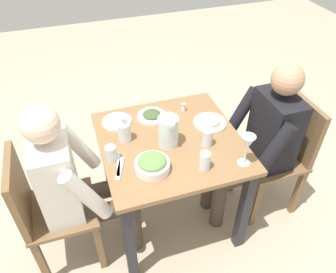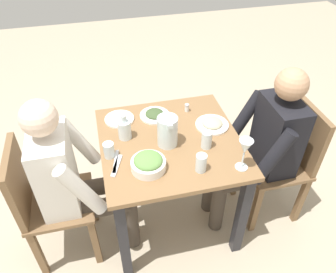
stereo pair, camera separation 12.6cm
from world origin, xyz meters
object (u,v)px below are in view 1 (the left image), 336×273
object	(u,v)px
water_pitcher	(168,131)
water_glass_by_pitcher	(205,161)
water_glass_near_left	(111,153)
diner_far	(76,182)
oil_carafe	(124,132)
diner_near	(260,140)
wine_glass	(247,144)
chair_far	(45,207)
plate_beans	(210,122)
salad_bowl	(152,164)
plate_yoghurt	(117,121)
salt_shaker	(183,107)
chair_near	(282,150)
water_glass_far_right	(207,138)
plate_dolmas	(152,115)
dining_table	(170,156)

from	to	relation	value
water_pitcher	water_glass_by_pitcher	bearing A→B (deg)	-153.99
water_glass_by_pitcher	water_glass_near_left	bearing A→B (deg)	64.48
diner_far	oil_carafe	bearing A→B (deg)	-63.02
diner_near	wine_glass	distance (m)	0.42
chair_far	diner_near	xyz separation A→B (m)	(-0.00, -1.38, 0.15)
diner_far	plate_beans	size ratio (longest dim) A/B	5.57
plate_beans	water_glass_near_left	xyz separation A→B (m)	(-0.13, 0.66, 0.03)
chair_far	water_glass_near_left	world-z (taller)	chair_far
salad_bowl	plate_yoghurt	bearing A→B (deg)	11.86
water_glass_by_pitcher	salt_shaker	distance (m)	0.55
chair_near	water_pitcher	bearing A→B (deg)	86.21
plate_yoghurt	wine_glass	size ratio (longest dim) A/B	0.97
diner_near	water_glass_by_pitcher	size ratio (longest dim) A/B	10.86
water_glass_far_right	water_glass_by_pitcher	size ratio (longest dim) A/B	1.02
salad_bowl	salt_shaker	bearing A→B (deg)	-36.91
plate_beans	diner_near	bearing A→B (deg)	-117.93
water_glass_by_pitcher	oil_carafe	world-z (taller)	oil_carafe
plate_yoghurt	oil_carafe	xyz separation A→B (m)	(-0.18, -0.01, 0.04)
chair_near	diner_far	xyz separation A→B (m)	(0.00, 1.38, 0.15)
water_pitcher	plate_beans	world-z (taller)	water_pitcher
chair_far	wine_glass	xyz separation A→B (m)	(-0.24, -1.12, 0.38)
water_pitcher	water_glass_near_left	size ratio (longest dim) A/B	2.02
chair_near	plate_yoghurt	size ratio (longest dim) A/B	4.64
chair_near	diner_near	distance (m)	0.25
salt_shaker	water_glass_by_pitcher	bearing A→B (deg)	171.86
oil_carafe	salt_shaker	bearing A→B (deg)	-68.33
water_glass_far_right	diner_far	bearing A→B (deg)	87.65
water_glass_by_pitcher	water_glass_near_left	distance (m)	0.52
plate_dolmas	water_glass_by_pitcher	bearing A→B (deg)	-165.12
dining_table	salt_shaker	distance (m)	0.36
diner_near	plate_dolmas	size ratio (longest dim) A/B	6.05
dining_table	wine_glass	size ratio (longest dim) A/B	4.29
plate_dolmas	water_glass_by_pitcher	world-z (taller)	water_glass_by_pitcher
dining_table	water_pitcher	xyz separation A→B (m)	(-0.03, 0.02, 0.23)
diner_near	chair_near	bearing A→B (deg)	-90.00
chair_near	oil_carafe	bearing A→B (deg)	80.76
diner_far	wine_glass	world-z (taller)	diner_far
plate_beans	oil_carafe	distance (m)	0.55
diner_far	plate_beans	xyz separation A→B (m)	(0.15, -0.88, 0.11)
water_pitcher	diner_near	bearing A→B (deg)	-95.05
salad_bowl	water_glass_far_right	distance (m)	0.38
water_glass_far_right	wine_glass	bearing A→B (deg)	-147.21
salad_bowl	diner_far	bearing A→B (deg)	72.73
water_glass_by_pitcher	water_glass_far_right	bearing A→B (deg)	-27.27
water_pitcher	water_glass_by_pitcher	size ratio (longest dim) A/B	1.76
plate_beans	plate_dolmas	size ratio (longest dim) A/B	1.09
chair_far	water_glass_near_left	size ratio (longest dim) A/B	9.33
water_pitcher	wine_glass	size ratio (longest dim) A/B	0.97
chair_near	water_pitcher	distance (m)	0.88
diner_near	salt_shaker	world-z (taller)	diner_near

